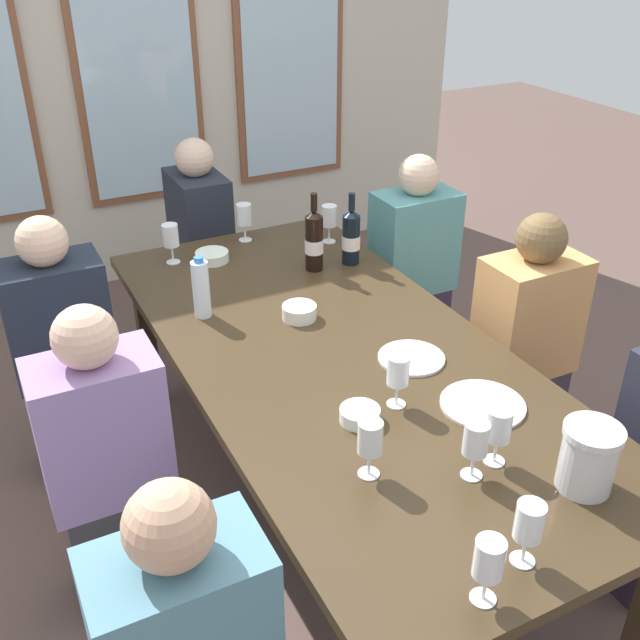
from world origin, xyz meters
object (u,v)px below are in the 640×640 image
object	(u,v)px
wine_glass_6	(476,441)
tasting_bowl_1	(360,415)
wine_glass_4	(329,218)
seated_person_3	(523,352)
wine_glass_1	(370,440)
seated_person_4	(65,355)
dining_table	(340,368)
wine_glass_0	(171,237)
wine_glass_2	(398,373)
wine_bottle_0	(314,240)
white_plate_1	(483,404)
wine_glass_7	(499,426)
wine_glass_8	(529,524)
wine_glass_3	(244,216)
metal_pitcher	(588,458)
wine_glass_5	(489,560)
white_plate_0	(411,358)
seated_person_5	(412,273)
tasting_bowl_2	(212,256)
seated_person_6	(202,250)
tasting_bowl_0	(299,312)
wine_bottle_1	(351,237)
seated_person_2	(109,470)
water_bottle	(201,289)

from	to	relation	value
wine_glass_6	tasting_bowl_1	bearing A→B (deg)	113.04
wine_glass_4	seated_person_3	size ratio (longest dim) A/B	0.16
wine_glass_1	seated_person_4	size ratio (longest dim) A/B	0.16
dining_table	wine_glass_1	xyz separation A→B (m)	(-0.23, -0.59, 0.18)
wine_glass_0	wine_glass_2	size ratio (longest dim) A/B	1.00
wine_bottle_0	seated_person_3	xyz separation A→B (m)	(0.60, -0.66, -0.34)
white_plate_1	tasting_bowl_1	xyz separation A→B (m)	(-0.37, 0.11, 0.02)
white_plate_1	wine_glass_7	xyz separation A→B (m)	(-0.13, -0.22, 0.12)
wine_glass_2	wine_glass_8	size ratio (longest dim) A/B	1.00
wine_glass_3	wine_bottle_0	bearing A→B (deg)	-70.78
wine_glass_0	seated_person_4	size ratio (longest dim) A/B	0.16
wine_glass_1	wine_glass_6	distance (m)	0.28
dining_table	metal_pitcher	xyz separation A→B (m)	(0.25, -0.88, 0.16)
wine_glass_6	seated_person_3	distance (m)	1.11
wine_bottle_0	wine_glass_2	bearing A→B (deg)	-101.96
metal_pitcher	wine_glass_5	size ratio (longest dim) A/B	1.09
white_plate_0	seated_person_5	bearing A→B (deg)	56.07
tasting_bowl_2	wine_glass_0	distance (m)	0.19
wine_glass_1	seated_person_3	bearing A→B (deg)	28.00
tasting_bowl_2	wine_glass_3	world-z (taller)	wine_glass_3
tasting_bowl_2	wine_glass_4	size ratio (longest dim) A/B	0.83
wine_glass_0	wine_glass_5	world-z (taller)	same
wine_glass_0	seated_person_6	size ratio (longest dim) A/B	0.16
wine_glass_8	wine_glass_1	bearing A→B (deg)	111.72
dining_table	wine_glass_4	bearing A→B (deg)	64.75
tasting_bowl_0	wine_bottle_1	bearing A→B (deg)	40.06
wine_glass_5	wine_glass_8	size ratio (longest dim) A/B	1.00
white_plate_0	wine_glass_1	distance (m)	0.62
tasting_bowl_2	wine_glass_7	xyz separation A→B (m)	(0.25, -1.60, 0.10)
wine_glass_3	wine_glass_6	bearing A→B (deg)	-91.78
wine_glass_6	seated_person_6	bearing A→B (deg)	90.45
wine_glass_3	seated_person_6	xyz separation A→B (m)	(-0.07, 0.45, -0.33)
white_plate_1	wine_bottle_1	bearing A→B (deg)	82.62
dining_table	wine_glass_8	distance (m)	1.03
seated_person_4	seated_person_2	bearing A→B (deg)	-90.00
tasting_bowl_2	wine_glass_4	xyz separation A→B (m)	(0.55, -0.04, 0.10)
tasting_bowl_1	wine_glass_1	xyz separation A→B (m)	(-0.10, -0.22, 0.10)
white_plate_1	wine_glass_8	size ratio (longest dim) A/B	1.51
wine_glass_7	seated_person_3	size ratio (longest dim) A/B	0.16
wine_glass_1	wine_glass_0	bearing A→B (deg)	92.51
white_plate_1	seated_person_6	bearing A→B (deg)	97.02
dining_table	tasting_bowl_2	distance (m)	0.92
dining_table	wine_bottle_1	size ratio (longest dim) A/B	7.33
white_plate_0	wine_glass_4	xyz separation A→B (m)	(0.21, 1.01, 0.11)
wine_bottle_0	seated_person_3	bearing A→B (deg)	-47.72
metal_pitcher	wine_glass_6	world-z (taller)	metal_pitcher
dining_table	tasting_bowl_0	xyz separation A→B (m)	(-0.02, 0.28, 0.09)
white_plate_0	seated_person_5	distance (m)	1.14
water_bottle	seated_person_5	distance (m)	1.24
tasting_bowl_1	seated_person_5	size ratio (longest dim) A/B	0.11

